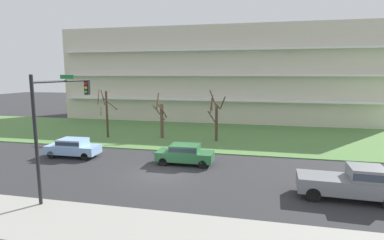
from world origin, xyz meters
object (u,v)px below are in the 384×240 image
sedan_blue_center_left (73,147)px  traffic_signal_mast (56,114)px  sedan_green_near_left (185,153)px  pickup_gray_center_right (353,182)px  tree_far_left (106,112)px  tree_left (161,118)px  tree_center (216,117)px

sedan_blue_center_left → traffic_signal_mast: (4.10, -7.37, 3.88)m
sedan_green_near_left → pickup_gray_center_right: (10.76, -4.51, 0.14)m
pickup_gray_center_right → tree_far_left: bearing=153.2°
sedan_green_near_left → traffic_signal_mast: size_ratio=0.63×
tree_far_left → tree_left: size_ratio=1.08×
tree_far_left → traffic_signal_mast: traffic_signal_mast is taller
tree_center → pickup_gray_center_right: tree_center is taller
tree_far_left → sedan_green_near_left: bearing=-35.5°
sedan_blue_center_left → sedan_green_near_left: bearing=178.7°
tree_left → sedan_blue_center_left: 10.11m
pickup_gray_center_right → traffic_signal_mast: bearing=-167.5°
tree_left → traffic_signal_mast: bearing=-93.4°
pickup_gray_center_right → tree_center: bearing=129.2°
tree_left → tree_center: 5.97m
tree_left → traffic_signal_mast: 16.25m
tree_left → sedan_blue_center_left: size_ratio=1.11×
tree_center → sedan_green_near_left: bearing=-98.2°
tree_center → traffic_signal_mast: traffic_signal_mast is taller
sedan_green_near_left → tree_left: bearing=-61.4°
tree_far_left → pickup_gray_center_right: bearing=-29.5°
sedan_blue_center_left → traffic_signal_mast: traffic_signal_mast is taller
tree_far_left → traffic_signal_mast: 15.87m
sedan_blue_center_left → pickup_gray_center_right: 21.03m
sedan_green_near_left → tree_center: bearing=-98.3°
tree_left → pickup_gray_center_right: size_ratio=0.90×
tree_left → sedan_green_near_left: tree_left is taller
sedan_blue_center_left → tree_center: bearing=-143.9°
tree_far_left → tree_left: tree_far_left is taller
traffic_signal_mast → tree_center: bearing=66.4°
tree_far_left → sedan_green_near_left: 13.24m
pickup_gray_center_right → sedan_green_near_left: bearing=159.9°
pickup_gray_center_right → traffic_signal_mast: traffic_signal_mast is taller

